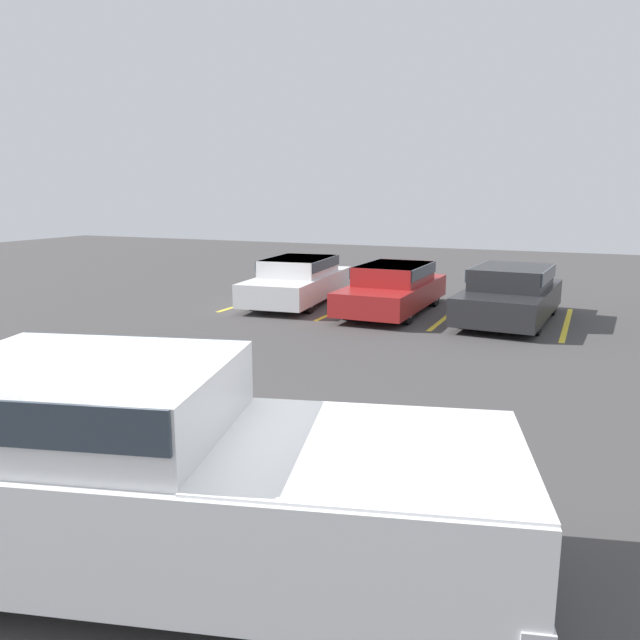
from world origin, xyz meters
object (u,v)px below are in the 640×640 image
object	(u,v)px
parked_sedan_c	(510,292)
pickup_truck	(129,469)
parked_sedan_a	(298,279)
parked_sedan_b	(393,287)

from	to	relation	value
parked_sedan_c	pickup_truck	bearing A→B (deg)	-3.74
pickup_truck	parked_sedan_a	size ratio (longest dim) A/B	1.35
parked_sedan_a	pickup_truck	bearing A→B (deg)	13.93
parked_sedan_b	parked_sedan_c	world-z (taller)	parked_sedan_c
parked_sedan_a	parked_sedan_c	bearing A→B (deg)	81.94
pickup_truck	parked_sedan_a	distance (m)	12.43
pickup_truck	parked_sedan_b	world-z (taller)	pickup_truck
pickup_truck	parked_sedan_b	size ratio (longest dim) A/B	1.45
parked_sedan_b	parked_sedan_c	size ratio (longest dim) A/B	1.01
parked_sedan_c	parked_sedan_a	bearing A→B (deg)	-88.83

